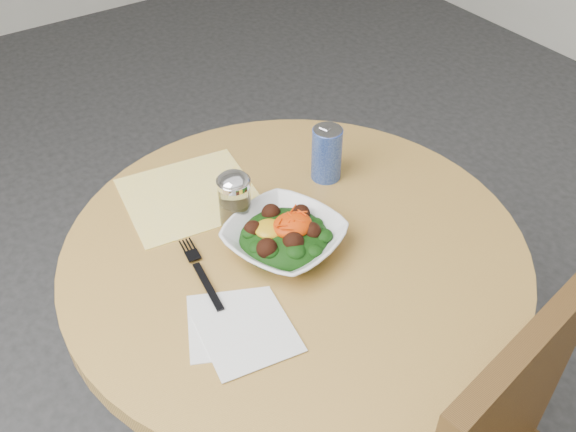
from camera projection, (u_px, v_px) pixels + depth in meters
name	position (u px, v px, depth m)	size (l,w,h in m)	color
table	(294.00, 312.00, 1.37)	(0.90, 0.90, 0.75)	black
cloth_napkin	(190.00, 195.00, 1.35)	(0.27, 0.24, 0.00)	yellow
paper_napkins	(240.00, 328.00, 1.08)	(0.20, 0.22, 0.00)	silver
salad_bowl	(284.00, 237.00, 1.21)	(0.27, 0.27, 0.08)	white
fork	(200.00, 271.00, 1.18)	(0.05, 0.20, 0.00)	black
spice_shaker	(235.00, 200.00, 1.25)	(0.07, 0.07, 0.12)	silver
beverage_can	(327.00, 153.00, 1.37)	(0.07, 0.07, 0.13)	navy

